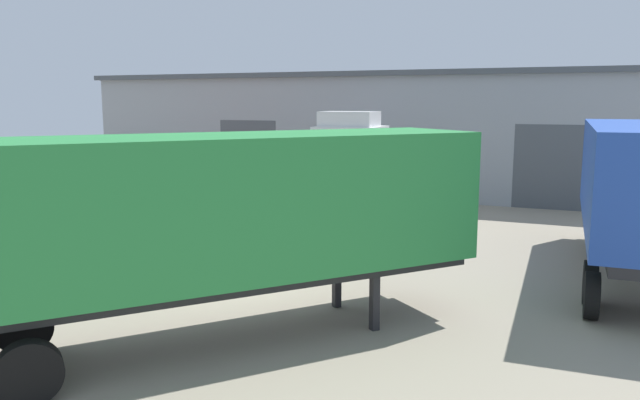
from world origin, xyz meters
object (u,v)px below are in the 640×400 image
object	(u,v)px
oil_drum	(23,251)
container_trailer_green	(214,212)
container_trailer_yellow	(638,181)
flatbed_truck_white	(119,192)
tractor_unit_white	(347,168)

from	to	relation	value
oil_drum	container_trailer_green	bearing A→B (deg)	-18.33
container_trailer_yellow	oil_drum	bearing A→B (deg)	108.31
container_trailer_green	container_trailer_yellow	size ratio (longest dim) A/B	0.98
container_trailer_green	oil_drum	size ratio (longest dim) A/B	10.80
flatbed_truck_white	oil_drum	distance (m)	5.69
tractor_unit_white	container_trailer_green	size ratio (longest dim) A/B	0.66
container_trailer_yellow	oil_drum	size ratio (longest dim) A/B	11.02
tractor_unit_white	oil_drum	xyz separation A→B (m)	(-5.74, -10.38, -1.53)
tractor_unit_white	container_trailer_yellow	xyz separation A→B (m)	(9.84, -4.82, 0.57)
container_trailer_green	oil_drum	world-z (taller)	container_trailer_green
container_trailer_yellow	oil_drum	world-z (taller)	container_trailer_yellow
oil_drum	container_trailer_yellow	bearing A→B (deg)	19.65
tractor_unit_white	container_trailer_yellow	world-z (taller)	tractor_unit_white
flatbed_truck_white	oil_drum	size ratio (longest dim) A/B	10.13
tractor_unit_white	container_trailer_green	distance (m)	13.22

